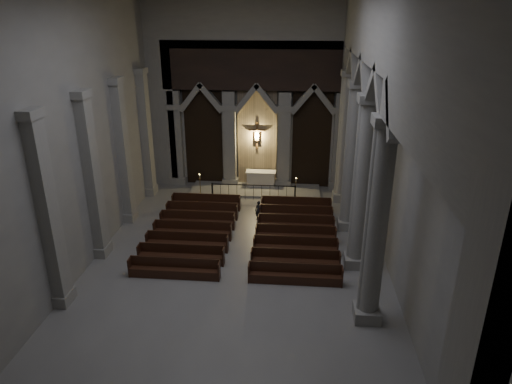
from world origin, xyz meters
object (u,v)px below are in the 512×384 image
Objects in this scene: altar_rail at (253,190)px; candle_stand_left at (200,191)px; altar at (261,178)px; candle_stand_right at (295,195)px; pews at (244,235)px; worshipper at (259,211)px.

altar_rail is 3.41m from candle_stand_left.
candle_stand_left reaches higher than altar.
pews is (-2.65, -5.48, -0.13)m from candle_stand_right.
altar_rail is at bearing -0.80° from candle_stand_left.
altar_rail is 3.39× the size of candle_stand_right.
altar is 3.21m from candle_stand_right.
candle_stand_right reaches higher than altar.
altar_rail is at bearing -97.90° from altar.
altar is at bearing 113.11° from worshipper.
candle_stand_left is 4.97m from worshipper.
altar is 1.75× the size of worshipper.
altar is at bearing 30.00° from candle_stand_left.
candle_stand_left is 6.06m from candle_stand_right.
altar_rail is 0.56× the size of pews.
pews is at bearing -90.00° from altar_rail.
candle_stand_right reaches higher than altar_rail.
altar is 1.24× the size of candle_stand_left.
candle_stand_right is 6.09m from pews.
pews is 2.60m from worshipper.
pews is at bearing -115.86° from candle_stand_right.
candle_stand_left is at bearing 179.20° from altar_rail.
candle_stand_left is at bearing 179.66° from candle_stand_right.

